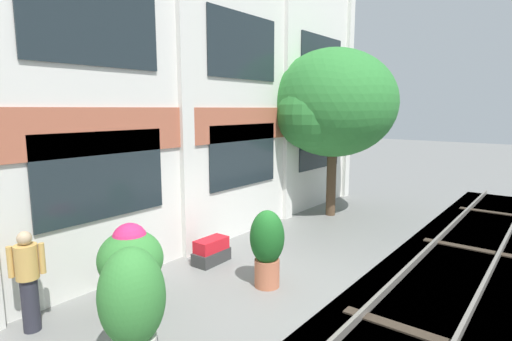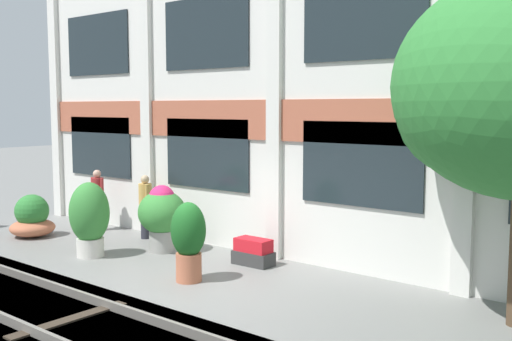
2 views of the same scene
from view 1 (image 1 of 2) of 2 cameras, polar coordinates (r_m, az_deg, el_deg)
ground_plane at (r=8.48m, az=2.53°, el=-15.74°), size 80.00×80.00×0.00m
apartment_facade at (r=9.64m, az=-11.34°, el=14.22°), size 17.34×0.64×8.97m
rail_tracks at (r=7.48m, az=20.86°, el=-21.06°), size 24.98×2.80×0.43m
broadleaf_tree at (r=13.22m, az=11.00°, el=8.99°), size 4.23×4.03×5.42m
potted_plant_ribbed_drum at (r=7.45m, az=-17.46°, el=-12.18°), size 1.12×1.12×1.58m
potted_plant_glazed_jar at (r=5.94m, az=-17.25°, el=-17.67°), size 0.90×0.90×1.70m
potted_plant_fluted_column at (r=8.02m, az=1.60°, el=-10.58°), size 0.69×0.69×1.56m
potted_plant_square_trough at (r=9.42m, az=-6.41°, el=-11.41°), size 0.90×0.48×0.57m
resident_watching_tracks at (r=7.43m, az=-29.79°, el=-13.19°), size 0.47×0.34×1.65m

